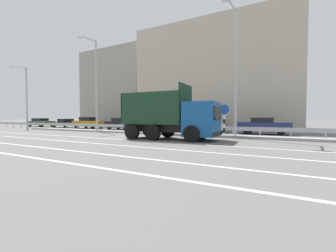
{
  "coord_description": "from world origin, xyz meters",
  "views": [
    {
      "loc": [
        11.53,
        -14.4,
        1.52
      ],
      "look_at": [
        2.93,
        1.0,
        0.85
      ],
      "focal_mm": 24.0,
      "sensor_mm": 36.0,
      "label": 1
    }
  ],
  "objects_px": {
    "parked_car_0": "(41,122)",
    "parked_car_6": "(264,126)",
    "parked_car_1": "(65,123)",
    "parked_car_5": "(206,125)",
    "parked_car_3": "(121,124)",
    "parked_car_4": "(163,124)",
    "street_lamp_1": "(95,82)",
    "dump_truck": "(181,120)",
    "median_road_sign": "(224,119)",
    "parked_car_2": "(89,123)",
    "street_lamp_2": "(235,67)",
    "street_lamp_0": "(26,95)"
  },
  "relations": [
    {
      "from": "parked_car_4",
      "to": "parked_car_5",
      "type": "distance_m",
      "value": 5.33
    },
    {
      "from": "dump_truck",
      "to": "parked_car_2",
      "type": "relative_size",
      "value": 1.43
    },
    {
      "from": "parked_car_4",
      "to": "parked_car_6",
      "type": "xyz_separation_m",
      "value": [
        10.79,
        -0.57,
        0.01
      ]
    },
    {
      "from": "dump_truck",
      "to": "parked_car_4",
      "type": "xyz_separation_m",
      "value": [
        -6.39,
        8.57,
        -0.55
      ]
    },
    {
      "from": "parked_car_0",
      "to": "parked_car_6",
      "type": "bearing_deg",
      "value": 85.55
    },
    {
      "from": "street_lamp_2",
      "to": "parked_car_1",
      "type": "xyz_separation_m",
      "value": [
        -26.31,
        5.17,
        -4.53
      ]
    },
    {
      "from": "street_lamp_1",
      "to": "parked_car_0",
      "type": "xyz_separation_m",
      "value": [
        -17.53,
        4.67,
        -4.59
      ]
    },
    {
      "from": "street_lamp_1",
      "to": "parked_car_1",
      "type": "bearing_deg",
      "value": 157.2
    },
    {
      "from": "parked_car_3",
      "to": "parked_car_5",
      "type": "distance_m",
      "value": 11.06
    },
    {
      "from": "parked_car_1",
      "to": "median_road_sign",
      "type": "bearing_deg",
      "value": -103.05
    },
    {
      "from": "parked_car_2",
      "to": "parked_car_1",
      "type": "bearing_deg",
      "value": -94.74
    },
    {
      "from": "parked_car_1",
      "to": "parked_car_2",
      "type": "bearing_deg",
      "value": -95.35
    },
    {
      "from": "dump_truck",
      "to": "street_lamp_2",
      "type": "xyz_separation_m",
      "value": [
        2.91,
        3.08,
        3.88
      ]
    },
    {
      "from": "parked_car_1",
      "to": "parked_car_5",
      "type": "distance_m",
      "value": 22.32
    },
    {
      "from": "street_lamp_0",
      "to": "parked_car_0",
      "type": "distance_m",
      "value": 7.61
    },
    {
      "from": "street_lamp_1",
      "to": "parked_car_2",
      "type": "relative_size",
      "value": 2.0
    },
    {
      "from": "median_road_sign",
      "to": "parked_car_2",
      "type": "bearing_deg",
      "value": 167.12
    },
    {
      "from": "parked_car_5",
      "to": "parked_car_6",
      "type": "bearing_deg",
      "value": -88.07
    },
    {
      "from": "street_lamp_0",
      "to": "parked_car_3",
      "type": "bearing_deg",
      "value": 20.67
    },
    {
      "from": "street_lamp_0",
      "to": "parked_car_4",
      "type": "bearing_deg",
      "value": 16.32
    },
    {
      "from": "street_lamp_1",
      "to": "parked_car_0",
      "type": "height_order",
      "value": "street_lamp_1"
    },
    {
      "from": "parked_car_1",
      "to": "street_lamp_2",
      "type": "bearing_deg",
      "value": -103.33
    },
    {
      "from": "median_road_sign",
      "to": "parked_car_6",
      "type": "bearing_deg",
      "value": 63.08
    },
    {
      "from": "parked_car_3",
      "to": "parked_car_4",
      "type": "bearing_deg",
      "value": 99.16
    },
    {
      "from": "street_lamp_1",
      "to": "parked_car_6",
      "type": "bearing_deg",
      "value": 16.26
    },
    {
      "from": "parked_car_6",
      "to": "street_lamp_0",
      "type": "bearing_deg",
      "value": -81.81
    },
    {
      "from": "street_lamp_0",
      "to": "street_lamp_2",
      "type": "distance_m",
      "value": 27.55
    },
    {
      "from": "parked_car_0",
      "to": "parked_car_3",
      "type": "height_order",
      "value": "parked_car_3"
    },
    {
      "from": "street_lamp_2",
      "to": "parked_car_2",
      "type": "height_order",
      "value": "street_lamp_2"
    },
    {
      "from": "parked_car_4",
      "to": "parked_car_5",
      "type": "bearing_deg",
      "value": 82.4
    },
    {
      "from": "median_road_sign",
      "to": "parked_car_0",
      "type": "distance_m",
      "value": 31.59
    },
    {
      "from": "median_road_sign",
      "to": "parked_car_3",
      "type": "height_order",
      "value": "median_road_sign"
    },
    {
      "from": "street_lamp_0",
      "to": "parked_car_2",
      "type": "relative_size",
      "value": 1.7
    },
    {
      "from": "parked_car_1",
      "to": "parked_car_6",
      "type": "relative_size",
      "value": 0.87
    },
    {
      "from": "street_lamp_1",
      "to": "parked_car_3",
      "type": "distance_m",
      "value": 6.51
    },
    {
      "from": "street_lamp_1",
      "to": "street_lamp_2",
      "type": "distance_m",
      "value": 14.57
    },
    {
      "from": "street_lamp_1",
      "to": "parked_car_4",
      "type": "distance_m",
      "value": 8.72
    },
    {
      "from": "median_road_sign",
      "to": "parked_car_2",
      "type": "relative_size",
      "value": 0.53
    },
    {
      "from": "parked_car_3",
      "to": "parked_car_1",
      "type": "bearing_deg",
      "value": -88.63
    },
    {
      "from": "parked_car_0",
      "to": "parked_car_3",
      "type": "distance_m",
      "value": 17.05
    },
    {
      "from": "street_lamp_0",
      "to": "street_lamp_2",
      "type": "xyz_separation_m",
      "value": [
        27.55,
        -0.16,
        0.65
      ]
    },
    {
      "from": "street_lamp_1",
      "to": "parked_car_1",
      "type": "distance_m",
      "value": 13.55
    },
    {
      "from": "parked_car_0",
      "to": "parked_car_3",
      "type": "relative_size",
      "value": 1.07
    },
    {
      "from": "parked_car_4",
      "to": "parked_car_0",
      "type": "bearing_deg",
      "value": -90.43
    },
    {
      "from": "dump_truck",
      "to": "parked_car_4",
      "type": "height_order",
      "value": "dump_truck"
    },
    {
      "from": "parked_car_2",
      "to": "parked_car_3",
      "type": "relative_size",
      "value": 1.09
    },
    {
      "from": "parked_car_1",
      "to": "parked_car_4",
      "type": "distance_m",
      "value": 17.01
    },
    {
      "from": "dump_truck",
      "to": "parked_car_3",
      "type": "bearing_deg",
      "value": -127.88
    },
    {
      "from": "street_lamp_2",
      "to": "parked_car_0",
      "type": "xyz_separation_m",
      "value": [
        -32.1,
        4.91,
        -4.48
      ]
    },
    {
      "from": "parked_car_2",
      "to": "parked_car_5",
      "type": "relative_size",
      "value": 1.14
    }
  ]
}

